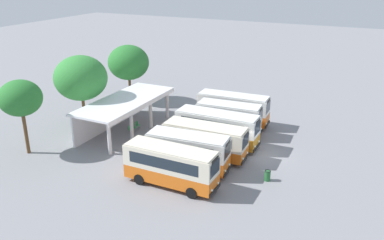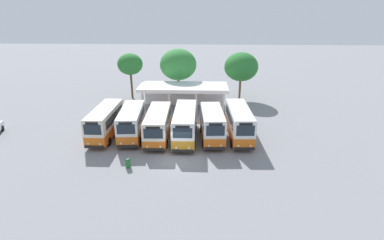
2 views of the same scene
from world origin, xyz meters
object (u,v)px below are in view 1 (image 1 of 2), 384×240
(city_bus_nearest_orange, at_px, (171,165))
(litter_bin_apron, at_px, (267,175))
(waiting_chair_end_by_column, at_px, (130,129))
(city_bus_middle_cream, at_px, (205,139))
(waiting_chair_second_from_end, at_px, (134,127))
(city_bus_fifth_blue, at_px, (229,118))
(city_bus_second_in_row, at_px, (188,151))
(city_bus_far_end_green, at_px, (233,108))
(waiting_chair_middle_seat, at_px, (137,125))
(city_bus_fourth_amber, at_px, (217,127))

(city_bus_nearest_orange, bearing_deg, litter_bin_apron, -58.59)
(waiting_chair_end_by_column, bearing_deg, city_bus_nearest_orange, -129.97)
(city_bus_middle_cream, xyz_separation_m, waiting_chair_second_from_end, (2.20, 9.11, -1.17))
(city_bus_nearest_orange, height_order, city_bus_fifth_blue, city_bus_fifth_blue)
(city_bus_middle_cream, distance_m, city_bus_fifth_blue, 5.81)
(city_bus_nearest_orange, xyz_separation_m, litter_bin_apron, (4.02, -6.59, -1.34))
(city_bus_second_in_row, distance_m, city_bus_fifth_blue, 8.72)
(city_bus_far_end_green, relative_size, waiting_chair_middle_seat, 9.04)
(city_bus_fifth_blue, relative_size, city_bus_far_end_green, 0.85)
(city_bus_middle_cream, distance_m, waiting_chair_middle_seat, 9.61)
(city_bus_nearest_orange, distance_m, city_bus_second_in_row, 2.91)
(city_bus_fifth_blue, bearing_deg, litter_bin_apron, -140.62)
(city_bus_far_end_green, relative_size, litter_bin_apron, 8.64)
(waiting_chair_second_from_end, relative_size, litter_bin_apron, 0.96)
(city_bus_middle_cream, relative_size, litter_bin_apron, 8.50)
(city_bus_second_in_row, bearing_deg, city_bus_fifth_blue, -2.04)
(city_bus_far_end_green, bearing_deg, city_bus_fourth_amber, -174.70)
(city_bus_fourth_amber, distance_m, waiting_chair_middle_seat, 9.14)
(waiting_chair_end_by_column, bearing_deg, waiting_chair_middle_seat, 1.67)
(waiting_chair_second_from_end, bearing_deg, city_bus_fifth_blue, -68.48)
(litter_bin_apron, bearing_deg, city_bus_nearest_orange, 121.41)
(city_bus_middle_cream, xyz_separation_m, city_bus_far_end_green, (8.72, 0.58, 0.14))
(city_bus_middle_cream, bearing_deg, city_bus_far_end_green, 3.80)
(city_bus_far_end_green, distance_m, waiting_chair_end_by_column, 11.19)
(city_bus_fifth_blue, distance_m, waiting_chair_second_from_end, 9.93)
(city_bus_second_in_row, relative_size, litter_bin_apron, 7.87)
(city_bus_nearest_orange, bearing_deg, city_bus_fifth_blue, -1.70)
(city_bus_middle_cream, xyz_separation_m, waiting_chair_end_by_column, (1.53, 9.05, -1.17))
(city_bus_middle_cream, bearing_deg, waiting_chair_middle_seat, 72.44)
(waiting_chair_second_from_end, bearing_deg, waiting_chair_end_by_column, -175.26)
(city_bus_nearest_orange, relative_size, city_bus_fifth_blue, 1.13)
(litter_bin_apron, bearing_deg, waiting_chair_middle_seat, 73.12)
(city_bus_fourth_amber, bearing_deg, city_bus_nearest_orange, 178.31)
(city_bus_nearest_orange, height_order, city_bus_middle_cream, city_bus_nearest_orange)
(city_bus_second_in_row, height_order, city_bus_fifth_blue, city_bus_fifth_blue)
(city_bus_nearest_orange, relative_size, waiting_chair_second_from_end, 8.76)
(waiting_chair_end_by_column, relative_size, waiting_chair_middle_seat, 1.00)
(waiting_chair_end_by_column, bearing_deg, city_bus_fourth_amber, -81.30)
(city_bus_far_end_green, bearing_deg, litter_bin_apron, -146.83)
(city_bus_middle_cream, relative_size, waiting_chair_second_from_end, 8.89)
(waiting_chair_second_from_end, bearing_deg, litter_bin_apron, -104.54)
(city_bus_middle_cream, xyz_separation_m, litter_bin_apron, (-1.79, -6.29, -1.24))
(city_bus_second_in_row, xyz_separation_m, waiting_chair_end_by_column, (4.43, 8.79, -1.25))
(city_bus_middle_cream, bearing_deg, waiting_chair_end_by_column, 80.43)
(city_bus_second_in_row, bearing_deg, litter_bin_apron, -80.35)
(city_bus_nearest_orange, height_order, waiting_chair_middle_seat, city_bus_nearest_orange)
(waiting_chair_second_from_end, height_order, litter_bin_apron, litter_bin_apron)
(city_bus_middle_cream, relative_size, city_bus_fourth_amber, 0.95)
(waiting_chair_end_by_column, bearing_deg, litter_bin_apron, -102.20)
(waiting_chair_end_by_column, height_order, waiting_chair_second_from_end, same)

